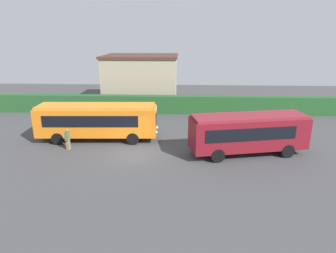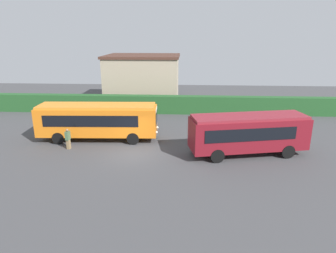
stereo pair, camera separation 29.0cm
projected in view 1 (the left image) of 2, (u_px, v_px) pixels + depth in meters
The scene contains 7 objects.
ground_plane at pixel (134, 154), 22.40m from camera, with size 64.00×64.00×0.00m, color #424244.
bus_orange at pixel (97, 120), 24.81m from camera, with size 10.09×2.86×3.07m.
bus_maroon at pixel (248, 132), 21.85m from camera, with size 8.91×4.13×3.03m.
person_left at pixel (68, 139), 23.02m from camera, with size 0.32×0.46×1.65m.
person_center at pixel (100, 121), 27.47m from camera, with size 0.56×0.47×1.72m.
hedge_row at pixel (150, 104), 33.73m from camera, with size 44.00×1.11×2.01m, color #235327.
depot_building at pixel (141, 79), 38.80m from camera, with size 9.41×7.78×6.11m.
Camera 1 is at (3.53, -20.63, 8.65)m, focal length 31.69 mm.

